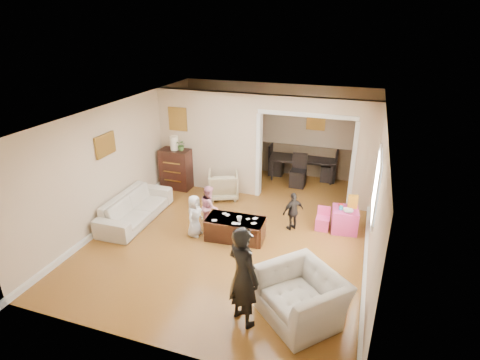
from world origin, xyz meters
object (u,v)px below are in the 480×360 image
(sofa, at_px, (135,208))
(armchair_front, at_px, (301,296))
(child_kneel_a, at_px, (195,216))
(child_kneel_b, at_px, (210,206))
(dresser, at_px, (176,169))
(child_toddler, at_px, (293,211))
(table_lamp, at_px, (174,143))
(armchair_back, at_px, (223,185))
(play_table, at_px, (345,220))
(coffee_cup, at_px, (239,219))
(cyan_cup, at_px, (341,208))
(dining_table, at_px, (302,167))
(coffee_table, at_px, (235,229))
(adult_person, at_px, (243,276))

(sofa, relative_size, armchair_front, 1.76)
(child_kneel_a, height_order, child_kneel_b, child_kneel_b)
(dresser, height_order, child_toddler, dresser)
(table_lamp, xyz_separation_m, child_kneel_a, (1.50, -2.07, -0.81))
(sofa, height_order, child_kneel_b, child_kneel_b)
(armchair_back, height_order, play_table, armchair_back)
(armchair_back, distance_m, coffee_cup, 2.11)
(sofa, xyz_separation_m, cyan_cup, (4.42, 0.98, 0.25))
(child_kneel_a, bearing_deg, dining_table, -16.82)
(armchair_back, distance_m, play_table, 3.15)
(table_lamp, xyz_separation_m, coffee_cup, (2.45, -1.97, -0.76))
(child_toddler, bearing_deg, coffee_table, -9.25)
(sofa, relative_size, dresser, 1.92)
(coffee_cup, xyz_separation_m, child_kneel_b, (-0.80, 0.35, -0.02))
(table_lamp, relative_size, child_toddler, 0.42)
(armchair_front, height_order, adult_person, adult_person)
(coffee_table, bearing_deg, dining_table, 79.11)
(dining_table, distance_m, child_kneel_b, 3.70)
(coffee_table, relative_size, coffee_cup, 10.91)
(child_kneel_a, bearing_deg, coffee_table, -74.77)
(adult_person, height_order, child_kneel_b, adult_person)
(dresser, bearing_deg, sofa, -91.64)
(sofa, bearing_deg, coffee_table, -91.98)
(dining_table, relative_size, child_kneel_a, 1.99)
(dresser, distance_m, dining_table, 3.56)
(armchair_front, distance_m, play_table, 2.92)
(cyan_cup, height_order, child_kneel_b, child_kneel_b)
(coffee_cup, bearing_deg, child_toddler, 40.10)
(coffee_table, relative_size, child_toddler, 1.38)
(coffee_cup, height_order, child_kneel_a, child_kneel_a)
(coffee_cup, bearing_deg, table_lamp, 141.16)
(armchair_back, bearing_deg, dining_table, -152.10)
(child_kneel_b, bearing_deg, coffee_cup, -138.41)
(armchair_front, relative_size, adult_person, 0.72)
(sofa, height_order, cyan_cup, sofa)
(coffee_table, height_order, dining_table, dining_table)
(armchair_back, relative_size, dresser, 0.70)
(dresser, xyz_separation_m, table_lamp, (0.00, 0.00, 0.72))
(table_lamp, bearing_deg, coffee_table, -39.29)
(sofa, xyz_separation_m, dining_table, (3.12, 3.69, 0.01))
(sofa, height_order, child_kneel_a, child_kneel_a)
(play_table, distance_m, child_toddler, 1.12)
(dining_table, relative_size, child_toddler, 2.09)
(armchair_back, distance_m, child_kneel_b, 1.50)
(armchair_back, xyz_separation_m, dining_table, (1.66, 1.94, -0.03))
(dining_table, bearing_deg, coffee_cup, -106.16)
(play_table, relative_size, dining_table, 0.29)
(dresser, xyz_separation_m, coffee_table, (2.35, -1.92, -0.32))
(armchair_front, relative_size, coffee_table, 0.99)
(table_lamp, height_order, coffee_table, table_lamp)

